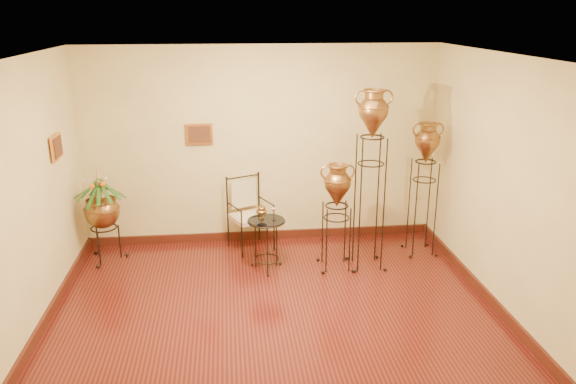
{
  "coord_description": "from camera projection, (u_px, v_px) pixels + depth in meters",
  "views": [
    {
      "loc": [
        -0.47,
        -5.21,
        3.23
      ],
      "look_at": [
        0.25,
        1.3,
        1.1
      ],
      "focal_mm": 35.0,
      "sensor_mm": 36.0,
      "label": 1
    }
  ],
  "objects": [
    {
      "name": "armchair",
      "position": [
        251.0,
        214.0,
        7.82
      ],
      "size": [
        0.74,
        0.72,
        1.02
      ],
      "rotation": [
        0.0,
        0.0,
        0.41
      ],
      "color": "black",
      "rests_on": "ground"
    },
    {
      "name": "amphora_short",
      "position": [
        336.0,
        216.0,
        7.19
      ],
      "size": [
        0.56,
        0.56,
        1.42
      ],
      "rotation": [
        0.0,
        0.0,
        0.39
      ],
      "color": "black",
      "rests_on": "ground"
    },
    {
      "name": "planter_urn",
      "position": [
        102.0,
        207.0,
        7.39
      ],
      "size": [
        0.91,
        0.91,
        1.34
      ],
      "rotation": [
        0.0,
        0.0,
        0.33
      ],
      "color": "black",
      "rests_on": "ground"
    },
    {
      "name": "amphora_mid",
      "position": [
        424.0,
        188.0,
        7.58
      ],
      "size": [
        0.51,
        0.51,
        1.85
      ],
      "rotation": [
        0.0,
        0.0,
        -0.29
      ],
      "color": "black",
      "rests_on": "ground"
    },
    {
      "name": "side_table",
      "position": [
        266.0,
        244.0,
        7.23
      ],
      "size": [
        0.53,
        0.53,
        0.87
      ],
      "rotation": [
        0.0,
        0.0,
        -0.12
      ],
      "color": "black",
      "rests_on": "ground"
    },
    {
      "name": "ground",
      "position": [
        278.0,
        328.0,
        5.97
      ],
      "size": [
        5.0,
        5.0,
        0.0
      ],
      "primitive_type": "plane",
      "color": "#5D1B16",
      "rests_on": "ground"
    },
    {
      "name": "room_shell",
      "position": [
        276.0,
        172.0,
        5.44
      ],
      "size": [
        5.02,
        5.02,
        2.81
      ],
      "color": "#F2E89C",
      "rests_on": "ground"
    },
    {
      "name": "amphora_tall",
      "position": [
        370.0,
        179.0,
        7.08
      ],
      "size": [
        0.59,
        0.59,
        2.35
      ],
      "rotation": [
        0.0,
        0.0,
        -0.33
      ],
      "color": "black",
      "rests_on": "ground"
    }
  ]
}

